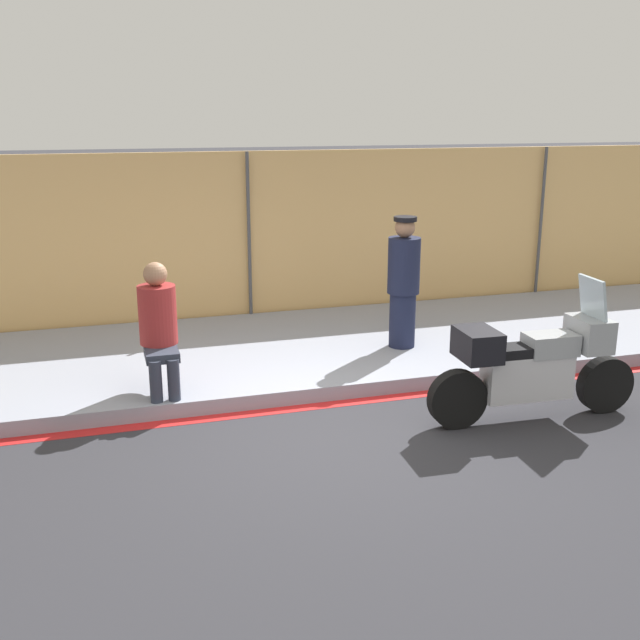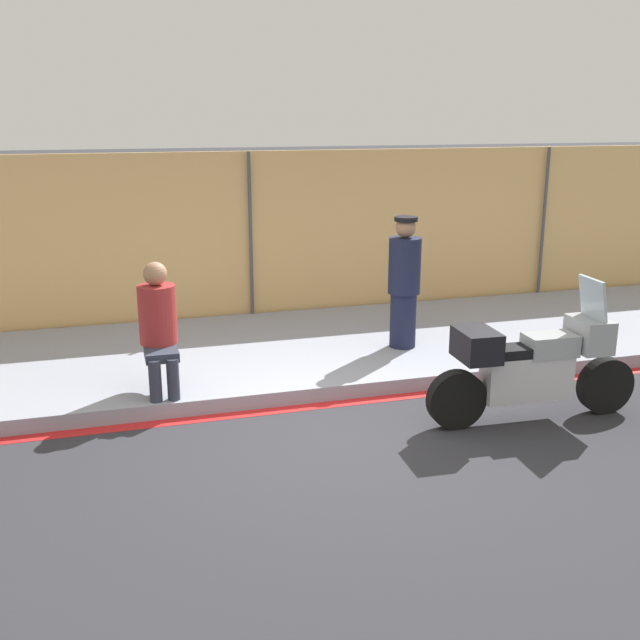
{
  "view_description": "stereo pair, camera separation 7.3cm",
  "coord_description": "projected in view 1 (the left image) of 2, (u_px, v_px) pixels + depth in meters",
  "views": [
    {
      "loc": [
        -2.11,
        -6.4,
        3.07
      ],
      "look_at": [
        0.27,
        1.49,
        0.77
      ],
      "focal_mm": 42.0,
      "sensor_mm": 36.0,
      "label": 1
    },
    {
      "loc": [
        -2.04,
        -6.42,
        3.07
      ],
      "look_at": [
        0.27,
        1.49,
        0.77
      ],
      "focal_mm": 42.0,
      "sensor_mm": 36.0,
      "label": 2
    }
  ],
  "objects": [
    {
      "name": "ground_plane",
      "position": [
        338.0,
        437.0,
        7.32
      ],
      "size": [
        120.0,
        120.0,
        0.0
      ],
      "primitive_type": "plane",
      "color": "#2D2D33"
    },
    {
      "name": "motorcycle",
      "position": [
        533.0,
        365.0,
        7.58
      ],
      "size": [
        2.29,
        0.56,
        1.47
      ],
      "rotation": [
        0.0,
        0.0,
        -0.04
      ],
      "color": "black",
      "rests_on": "ground_plane"
    },
    {
      "name": "person_seated_on_curb",
      "position": [
        158.0,
        321.0,
        7.92
      ],
      "size": [
        0.41,
        0.71,
        1.38
      ],
      "color": "#2D3342",
      "rests_on": "sidewalk"
    },
    {
      "name": "curb_paint_stripe",
      "position": [
        315.0,
        406.0,
        8.06
      ],
      "size": [
        35.81,
        0.18,
        0.01
      ],
      "color": "red",
      "rests_on": "ground_plane"
    },
    {
      "name": "officer_standing",
      "position": [
        403.0,
        282.0,
        9.36
      ],
      "size": [
        0.4,
        0.4,
        1.66
      ],
      "color": "#191E38",
      "rests_on": "sidewalk"
    },
    {
      "name": "sidewalk",
      "position": [
        277.0,
        352.0,
        9.63
      ],
      "size": [
        35.81,
        3.27,
        0.17
      ],
      "color": "#8E93A3",
      "rests_on": "ground_plane"
    },
    {
      "name": "storefront_fence",
      "position": [
        248.0,
        240.0,
        10.91
      ],
      "size": [
        34.02,
        0.17,
        2.53
      ],
      "color": "#E5B26B",
      "rests_on": "ground_plane"
    }
  ]
}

